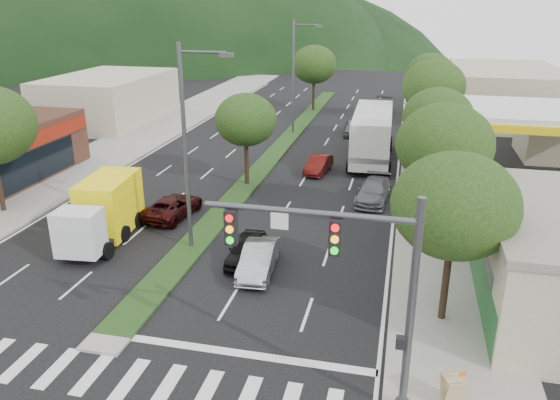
% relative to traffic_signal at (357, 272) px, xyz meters
% --- Properties ---
extents(ground, '(160.00, 160.00, 0.00)m').
position_rel_traffic_signal_xyz_m(ground, '(-9.03, 1.54, -4.65)').
color(ground, black).
rests_on(ground, ground).
extents(sidewalk_right, '(5.00, 90.00, 0.15)m').
position_rel_traffic_signal_xyz_m(sidewalk_right, '(3.47, 26.54, -4.57)').
color(sidewalk_right, gray).
rests_on(sidewalk_right, ground).
extents(sidewalk_left, '(6.00, 90.00, 0.15)m').
position_rel_traffic_signal_xyz_m(sidewalk_left, '(-22.03, 26.54, -4.57)').
color(sidewalk_left, gray).
rests_on(sidewalk_left, ground).
extents(median, '(1.60, 56.00, 0.12)m').
position_rel_traffic_signal_xyz_m(median, '(-9.03, 29.54, -4.59)').
color(median, '#193513').
rests_on(median, ground).
extents(crosswalk, '(19.00, 2.20, 0.01)m').
position_rel_traffic_signal_xyz_m(crosswalk, '(-9.03, -0.46, -4.64)').
color(crosswalk, silver).
rests_on(crosswalk, ground).
extents(traffic_signal, '(6.12, 0.40, 7.00)m').
position_rel_traffic_signal_xyz_m(traffic_signal, '(0.00, 0.00, 0.00)').
color(traffic_signal, '#47494C').
rests_on(traffic_signal, ground).
extents(gas_canopy, '(12.20, 8.20, 5.25)m').
position_rel_traffic_signal_xyz_m(gas_canopy, '(9.97, 23.54, 0.00)').
color(gas_canopy, silver).
rests_on(gas_canopy, ground).
extents(bldg_left_far, '(9.00, 14.00, 4.60)m').
position_rel_traffic_signal_xyz_m(bldg_left_far, '(-28.03, 35.54, -2.35)').
color(bldg_left_far, beige).
rests_on(bldg_left_far, ground).
extents(bldg_right_far, '(10.00, 16.00, 5.20)m').
position_rel_traffic_signal_xyz_m(bldg_right_far, '(10.47, 45.54, -2.05)').
color(bldg_right_far, beige).
rests_on(bldg_right_far, ground).
extents(hill_far, '(176.00, 132.00, 82.00)m').
position_rel_traffic_signal_xyz_m(hill_far, '(-89.03, 111.54, -4.65)').
color(hill_far, black).
rests_on(hill_far, ground).
extents(tree_r_a, '(4.60, 4.60, 6.63)m').
position_rel_traffic_signal_xyz_m(tree_r_a, '(2.97, 5.54, 0.17)').
color(tree_r_a, black).
rests_on(tree_r_a, sidewalk_right).
extents(tree_r_b, '(4.80, 4.80, 6.94)m').
position_rel_traffic_signal_xyz_m(tree_r_b, '(2.97, 13.54, 0.39)').
color(tree_r_b, black).
rests_on(tree_r_b, sidewalk_right).
extents(tree_r_c, '(4.40, 4.40, 6.48)m').
position_rel_traffic_signal_xyz_m(tree_r_c, '(2.97, 21.54, 0.10)').
color(tree_r_c, black).
rests_on(tree_r_c, sidewalk_right).
extents(tree_r_d, '(5.00, 5.00, 7.17)m').
position_rel_traffic_signal_xyz_m(tree_r_d, '(2.97, 31.54, 0.54)').
color(tree_r_d, black).
rests_on(tree_r_d, sidewalk_right).
extents(tree_r_e, '(4.60, 4.60, 6.71)m').
position_rel_traffic_signal_xyz_m(tree_r_e, '(2.97, 41.54, 0.25)').
color(tree_r_e, black).
rests_on(tree_r_e, sidewalk_right).
extents(tree_med_near, '(4.00, 4.00, 6.02)m').
position_rel_traffic_signal_xyz_m(tree_med_near, '(-9.03, 19.54, -0.22)').
color(tree_med_near, black).
rests_on(tree_med_near, median).
extents(tree_med_far, '(4.80, 4.80, 6.94)m').
position_rel_traffic_signal_xyz_m(tree_med_far, '(-9.03, 45.54, 0.36)').
color(tree_med_far, black).
rests_on(tree_med_far, median).
extents(streetlight_near, '(2.60, 0.25, 10.00)m').
position_rel_traffic_signal_xyz_m(streetlight_near, '(-8.82, 9.54, 0.94)').
color(streetlight_near, '#47494C').
rests_on(streetlight_near, ground).
extents(streetlight_mid, '(2.60, 0.25, 10.00)m').
position_rel_traffic_signal_xyz_m(streetlight_mid, '(-8.82, 34.54, 0.94)').
color(streetlight_mid, '#47494C').
rests_on(streetlight_mid, ground).
extents(sedan_silver, '(1.68, 4.10, 1.32)m').
position_rel_traffic_signal_xyz_m(sedan_silver, '(-5.02, 7.80, -3.98)').
color(sedan_silver, '#96989D').
rests_on(sedan_silver, ground).
extents(suv_maroon, '(2.53, 4.63, 1.23)m').
position_rel_traffic_signal_xyz_m(suv_maroon, '(-11.58, 13.20, -4.03)').
color(suv_maroon, black).
rests_on(suv_maroon, ground).
extents(car_queue_a, '(1.58, 3.71, 1.25)m').
position_rel_traffic_signal_xyz_m(car_queue_a, '(-5.88, 8.70, -4.02)').
color(car_queue_a, black).
rests_on(car_queue_a, ground).
extents(car_queue_b, '(2.18, 4.60, 1.30)m').
position_rel_traffic_signal_xyz_m(car_queue_b, '(-0.56, 18.34, -4.00)').
color(car_queue_b, '#535459').
rests_on(car_queue_b, ground).
extents(car_queue_c, '(1.70, 3.78, 1.20)m').
position_rel_traffic_signal_xyz_m(car_queue_c, '(-4.80, 23.34, -4.04)').
color(car_queue_c, '#4A0E0C').
rests_on(car_queue_c, ground).
extents(car_queue_d, '(2.91, 5.61, 1.51)m').
position_rel_traffic_signal_xyz_m(car_queue_d, '(-1.38, 29.23, -3.89)').
color(car_queue_d, black).
rests_on(car_queue_d, ground).
extents(car_queue_e, '(1.82, 3.87, 1.28)m').
position_rel_traffic_signal_xyz_m(car_queue_e, '(-3.65, 35.32, -4.01)').
color(car_queue_e, '#525358').
rests_on(car_queue_e, ground).
extents(car_queue_f, '(2.45, 5.20, 1.47)m').
position_rel_traffic_signal_xyz_m(car_queue_f, '(-1.67, 45.58, -3.91)').
color(car_queue_f, black).
rests_on(car_queue_f, ground).
extents(box_truck, '(2.92, 6.42, 3.07)m').
position_rel_traffic_signal_xyz_m(box_truck, '(-13.77, 9.65, -3.19)').
color(box_truck, silver).
rests_on(box_truck, ground).
extents(motorhome, '(3.37, 9.95, 3.78)m').
position_rel_traffic_signal_xyz_m(motorhome, '(-1.38, 27.40, -2.63)').
color(motorhome, '#BCBCBC').
rests_on(motorhome, ground).
extents(a_frame_sign, '(0.81, 0.86, 1.36)m').
position_rel_traffic_signal_xyz_m(a_frame_sign, '(3.04, 0.59, -3.89)').
color(a_frame_sign, tan).
rests_on(a_frame_sign, sidewalk_right).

